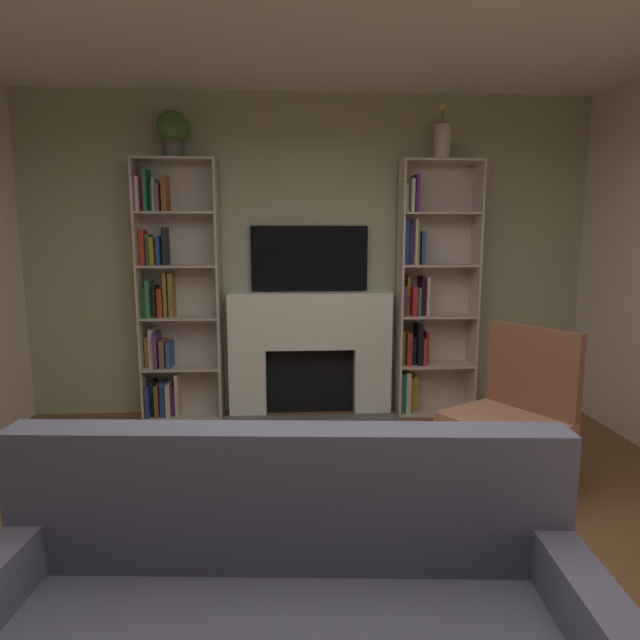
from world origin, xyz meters
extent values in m
plane|color=brown|center=(0.00, 0.00, 0.00)|extent=(6.40, 6.40, 0.00)
cube|color=#A9AA85|center=(0.00, 2.70, 1.41)|extent=(5.11, 0.06, 2.82)
cube|color=white|center=(-0.56, 2.55, 0.31)|extent=(0.32, 0.24, 0.61)
cube|color=white|center=(0.56, 2.55, 0.31)|extent=(0.32, 0.24, 0.61)
cube|color=white|center=(0.00, 2.55, 0.86)|extent=(1.44, 0.24, 0.50)
cube|color=black|center=(0.00, 2.63, 0.31)|extent=(0.79, 0.08, 0.61)
cube|color=#5D5E5A|center=(0.00, 2.28, 0.01)|extent=(1.54, 0.30, 0.03)
cube|color=black|center=(0.00, 2.64, 1.40)|extent=(1.03, 0.06, 0.57)
cube|color=beige|center=(-1.47, 2.54, 1.12)|extent=(0.02, 0.26, 2.24)
cube|color=beige|center=(-0.79, 2.54, 1.12)|extent=(0.02, 0.26, 2.24)
cube|color=beige|center=(-1.13, 2.66, 1.12)|extent=(0.69, 0.02, 2.24)
cube|color=beige|center=(-1.13, 2.54, 0.01)|extent=(0.66, 0.26, 0.02)
cube|color=#2D3B92|center=(-1.43, 2.54, 0.15)|extent=(0.03, 0.22, 0.27)
cube|color=black|center=(-1.40, 2.56, 0.17)|extent=(0.03, 0.17, 0.31)
cube|color=#965432|center=(-1.35, 2.54, 0.16)|extent=(0.03, 0.21, 0.28)
cube|color=navy|center=(-1.31, 2.55, 0.17)|extent=(0.04, 0.20, 0.31)
cube|color=beige|center=(-1.25, 2.54, 0.17)|extent=(0.04, 0.22, 0.30)
cube|color=#582974|center=(-1.22, 2.57, 0.16)|extent=(0.02, 0.16, 0.27)
cube|color=beige|center=(-1.18, 2.54, 0.21)|extent=(0.03, 0.22, 0.39)
cube|color=beige|center=(-1.13, 2.54, 0.45)|extent=(0.66, 0.26, 0.02)
cube|color=#A7823B|center=(-1.43, 2.58, 0.59)|extent=(0.04, 0.15, 0.27)
cube|color=beige|center=(-1.39, 2.55, 0.63)|extent=(0.04, 0.19, 0.35)
cube|color=#66367D|center=(-1.34, 2.54, 0.61)|extent=(0.03, 0.22, 0.31)
cube|color=brown|center=(-1.29, 2.54, 0.58)|extent=(0.04, 0.21, 0.25)
cube|color=#30549A|center=(-1.24, 2.55, 0.57)|extent=(0.04, 0.20, 0.23)
cube|color=beige|center=(-1.13, 2.54, 0.90)|extent=(0.66, 0.26, 0.02)
cube|color=#376E3E|center=(-1.43, 2.57, 1.04)|extent=(0.04, 0.17, 0.27)
cube|color=#2A7C48|center=(-1.39, 2.54, 1.06)|extent=(0.03, 0.22, 0.32)
cube|color=black|center=(-1.35, 2.56, 1.04)|extent=(0.03, 0.17, 0.27)
cube|color=#AC371F|center=(-1.30, 2.57, 1.03)|extent=(0.04, 0.16, 0.25)
cube|color=olive|center=(-1.25, 2.57, 1.10)|extent=(0.03, 0.16, 0.38)
cube|color=olive|center=(-1.21, 2.58, 1.09)|extent=(0.04, 0.15, 0.38)
cube|color=beige|center=(-1.13, 2.54, 1.35)|extent=(0.66, 0.26, 0.02)
cube|color=red|center=(-1.43, 2.57, 1.50)|extent=(0.04, 0.16, 0.30)
cube|color=#34753C|center=(-1.38, 2.57, 1.49)|extent=(0.03, 0.16, 0.26)
cube|color=olive|center=(-1.34, 2.55, 1.47)|extent=(0.03, 0.20, 0.24)
cube|color=#21488F|center=(-1.29, 2.56, 1.48)|extent=(0.03, 0.18, 0.24)
cube|color=black|center=(-1.24, 2.58, 1.51)|extent=(0.04, 0.15, 0.32)
cube|color=beige|center=(-1.13, 2.54, 1.79)|extent=(0.66, 0.26, 0.02)
cube|color=beige|center=(-1.43, 2.55, 1.95)|extent=(0.03, 0.20, 0.29)
cube|color=red|center=(-1.40, 2.57, 1.98)|extent=(0.02, 0.15, 0.36)
cube|color=#207E48|center=(-1.37, 2.55, 1.98)|extent=(0.03, 0.20, 0.35)
cube|color=#2B7353|center=(-1.33, 2.58, 1.92)|extent=(0.02, 0.15, 0.23)
cube|color=beige|center=(-1.31, 2.56, 1.94)|extent=(0.02, 0.18, 0.27)
cube|color=brown|center=(-1.27, 2.55, 1.92)|extent=(0.03, 0.20, 0.23)
cube|color=brown|center=(-1.22, 2.56, 1.95)|extent=(0.04, 0.18, 0.30)
cube|color=beige|center=(-1.13, 2.54, 2.23)|extent=(0.66, 0.26, 0.02)
cube|color=beige|center=(0.79, 2.52, 1.12)|extent=(0.02, 0.29, 2.24)
cube|color=beige|center=(1.47, 2.52, 1.12)|extent=(0.02, 0.29, 2.24)
cube|color=beige|center=(1.13, 2.66, 1.12)|extent=(0.69, 0.02, 2.24)
cube|color=beige|center=(1.13, 2.52, 0.01)|extent=(0.66, 0.29, 0.02)
cube|color=#1E6E53|center=(0.83, 2.54, 0.20)|extent=(0.04, 0.22, 0.36)
cube|color=beige|center=(0.88, 2.53, 0.21)|extent=(0.04, 0.23, 0.38)
cube|color=olive|center=(0.92, 2.55, 0.18)|extent=(0.03, 0.20, 0.32)
cube|color=olive|center=(0.96, 2.56, 0.18)|extent=(0.04, 0.18, 0.33)
cube|color=beige|center=(1.13, 2.52, 0.45)|extent=(0.66, 0.29, 0.02)
cube|color=olive|center=(0.83, 2.56, 0.61)|extent=(0.03, 0.18, 0.31)
cube|color=#A32F27|center=(0.88, 2.53, 0.60)|extent=(0.04, 0.23, 0.29)
cube|color=black|center=(0.92, 2.56, 0.58)|extent=(0.04, 0.19, 0.25)
cube|color=black|center=(0.98, 2.54, 0.64)|extent=(0.04, 0.21, 0.36)
cube|color=#AA3C35|center=(1.01, 2.53, 0.58)|extent=(0.02, 0.24, 0.24)
cube|color=#B4231A|center=(1.05, 2.57, 0.60)|extent=(0.02, 0.16, 0.28)
cube|color=beige|center=(1.13, 2.52, 0.90)|extent=(0.66, 0.29, 0.02)
cube|color=#623467|center=(0.82, 2.53, 1.04)|extent=(0.03, 0.24, 0.26)
cube|color=olive|center=(0.87, 2.57, 1.08)|extent=(0.03, 0.16, 0.34)
cube|color=red|center=(0.91, 2.53, 1.03)|extent=(0.04, 0.24, 0.25)
cube|color=#3B7C54|center=(0.96, 2.54, 1.03)|extent=(0.03, 0.22, 0.25)
cube|color=black|center=(1.00, 2.55, 1.07)|extent=(0.03, 0.20, 0.34)
cube|color=beige|center=(1.04, 2.55, 1.08)|extent=(0.03, 0.20, 0.34)
cube|color=beige|center=(1.13, 2.52, 1.35)|extent=(0.66, 0.29, 0.02)
cube|color=navy|center=(0.83, 2.53, 1.54)|extent=(0.03, 0.24, 0.38)
cube|color=#4B316A|center=(0.88, 2.56, 1.53)|extent=(0.03, 0.18, 0.36)
cube|color=beige|center=(0.91, 2.53, 1.55)|extent=(0.02, 0.25, 0.39)
cube|color=olive|center=(0.93, 2.54, 1.53)|extent=(0.02, 0.21, 0.34)
cube|color=#314485|center=(0.98, 2.54, 1.50)|extent=(0.03, 0.22, 0.29)
cube|color=beige|center=(1.13, 2.52, 1.79)|extent=(0.66, 0.29, 0.02)
cube|color=beige|center=(0.83, 2.56, 1.92)|extent=(0.04, 0.18, 0.24)
cube|color=beige|center=(0.87, 2.53, 1.94)|extent=(0.03, 0.23, 0.28)
cube|color=#5F237C|center=(0.91, 2.53, 1.96)|extent=(0.03, 0.23, 0.32)
cube|color=beige|center=(1.13, 2.52, 2.23)|extent=(0.66, 0.29, 0.02)
cylinder|color=#504E4C|center=(-1.13, 2.52, 2.31)|extent=(0.17, 0.17, 0.14)
sphere|color=#456C39|center=(-1.13, 2.52, 2.48)|extent=(0.27, 0.27, 0.27)
cylinder|color=beige|center=(1.13, 2.52, 2.39)|extent=(0.14, 0.14, 0.29)
cylinder|color=#4C7F3F|center=(1.12, 2.52, 2.60)|extent=(0.01, 0.01, 0.14)
sphere|color=#DCC14D|center=(1.12, 2.52, 2.68)|extent=(0.05, 0.05, 0.05)
cylinder|color=#4C7F3F|center=(1.14, 2.53, 2.62)|extent=(0.01, 0.01, 0.17)
sphere|color=#DCC14D|center=(1.14, 2.53, 2.70)|extent=(0.04, 0.04, 0.04)
cube|color=#58596B|center=(-0.20, -0.38, 0.69)|extent=(1.98, 0.31, 0.52)
cylinder|color=brown|center=(1.53, 0.84, 0.20)|extent=(0.04, 0.04, 0.41)
cylinder|color=brown|center=(1.22, 1.36, 0.20)|extent=(0.04, 0.04, 0.41)
cylinder|color=brown|center=(1.08, 0.57, 0.20)|extent=(0.04, 0.04, 0.41)
cylinder|color=brown|center=(0.77, 1.10, 0.20)|extent=(0.04, 0.04, 0.41)
cube|color=#B67658|center=(1.15, 0.97, 0.45)|extent=(0.82, 0.85, 0.08)
cube|color=brown|center=(1.15, 0.97, 0.39)|extent=(0.82, 0.85, 0.04)
cube|color=brown|center=(1.37, 1.10, 0.72)|extent=(0.39, 0.59, 0.63)
cube|color=#83614B|center=(-0.23, 0.06, 0.40)|extent=(0.95, 0.47, 0.04)
cylinder|color=#83614B|center=(-0.68, -0.15, 0.19)|extent=(0.05, 0.05, 0.38)
cylinder|color=#83614B|center=(0.22, -0.15, 0.19)|extent=(0.05, 0.05, 0.38)
cylinder|color=#83614B|center=(-0.68, 0.26, 0.19)|extent=(0.05, 0.05, 0.38)
cylinder|color=#83614B|center=(0.22, 0.26, 0.19)|extent=(0.05, 0.05, 0.38)
camera|label=1|loc=(-0.20, -2.19, 1.62)|focal=30.41mm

